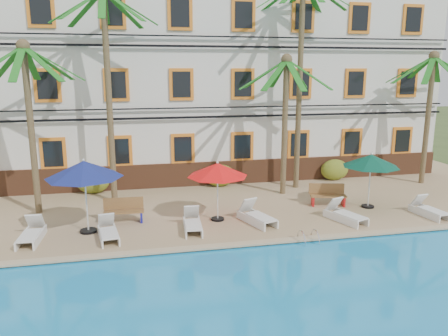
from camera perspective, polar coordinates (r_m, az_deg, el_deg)
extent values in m
plane|color=#384C23|center=(15.73, 3.35, -9.45)|extent=(100.00, 100.00, 0.00)
cube|color=tan|center=(20.28, -0.40, -3.92)|extent=(30.00, 12.00, 0.25)
cube|color=tan|center=(14.82, 4.30, -9.72)|extent=(30.00, 0.35, 0.06)
cube|color=silver|center=(24.36, -2.85, 11.09)|extent=(25.00, 6.00, 10.00)
cube|color=brown|center=(21.93, -1.43, -0.69)|extent=(25.00, 0.12, 1.20)
cube|color=orange|center=(21.61, -21.40, 1.76)|extent=(1.15, 0.10, 1.50)
cube|color=black|center=(21.56, -21.42, 1.73)|extent=(0.85, 0.04, 1.20)
cube|color=orange|center=(21.32, -13.43, 2.15)|extent=(1.15, 0.10, 1.50)
cube|color=black|center=(21.27, -13.43, 2.13)|extent=(0.85, 0.04, 1.20)
cube|color=orange|center=(21.46, -5.40, 2.51)|extent=(1.15, 0.10, 1.50)
cube|color=black|center=(21.41, -5.38, 2.48)|extent=(0.85, 0.04, 1.20)
cube|color=orange|center=(22.00, 2.39, 2.80)|extent=(1.15, 0.10, 1.50)
cube|color=black|center=(21.95, 2.43, 2.78)|extent=(0.85, 0.04, 1.20)
cube|color=orange|center=(22.92, 9.68, 3.04)|extent=(1.15, 0.10, 1.50)
cube|color=black|center=(22.88, 9.73, 3.02)|extent=(0.85, 0.04, 1.20)
cube|color=orange|center=(24.19, 16.31, 3.21)|extent=(1.15, 0.10, 1.50)
cube|color=black|center=(24.15, 16.37, 3.19)|extent=(0.85, 0.04, 1.20)
cube|color=orange|center=(25.74, 22.22, 3.32)|extent=(1.15, 0.10, 1.50)
cube|color=black|center=(25.70, 22.28, 3.30)|extent=(0.85, 0.04, 1.20)
cube|color=orange|center=(21.29, -22.08, 9.97)|extent=(1.15, 0.10, 1.50)
cube|color=black|center=(21.24, -22.10, 9.97)|extent=(0.85, 0.04, 1.20)
cube|color=orange|center=(21.00, -13.87, 10.49)|extent=(1.15, 0.10, 1.50)
cube|color=black|center=(20.95, -13.87, 10.49)|extent=(0.85, 0.04, 1.20)
cube|color=orange|center=(21.13, -5.57, 10.81)|extent=(1.15, 0.10, 1.50)
cube|color=black|center=(21.08, -5.56, 10.80)|extent=(0.85, 0.04, 1.20)
cube|color=orange|center=(21.68, 2.47, 10.90)|extent=(1.15, 0.10, 1.50)
cube|color=black|center=(21.64, 2.50, 10.90)|extent=(0.85, 0.04, 1.20)
cube|color=orange|center=(22.62, 9.98, 10.80)|extent=(1.15, 0.10, 1.50)
cube|color=black|center=(22.58, 10.03, 10.79)|extent=(0.85, 0.04, 1.20)
cube|color=orange|center=(23.90, 16.78, 10.55)|extent=(1.15, 0.10, 1.50)
cube|color=black|center=(23.86, 16.84, 10.54)|extent=(0.85, 0.04, 1.20)
cube|color=orange|center=(25.48, 22.80, 10.21)|extent=(1.15, 0.10, 1.50)
cube|color=black|center=(25.43, 22.87, 10.20)|extent=(0.85, 0.04, 1.20)
cube|color=orange|center=(21.43, -22.82, 18.52)|extent=(1.15, 0.10, 1.50)
cube|color=black|center=(21.38, -22.85, 18.54)|extent=(0.85, 0.04, 1.20)
cube|color=orange|center=(21.14, -14.35, 19.18)|extent=(1.15, 0.10, 1.50)
cube|color=black|center=(21.09, -14.36, 19.20)|extent=(0.85, 0.04, 1.20)
cube|color=orange|center=(21.27, -5.77, 19.45)|extent=(1.15, 0.10, 1.50)
cube|color=black|center=(21.22, -5.75, 19.47)|extent=(0.85, 0.04, 1.20)
cube|color=orange|center=(21.82, 2.55, 19.33)|extent=(1.15, 0.10, 1.50)
cube|color=black|center=(21.77, 2.59, 19.34)|extent=(0.85, 0.04, 1.20)
cube|color=orange|center=(22.75, 10.30, 18.87)|extent=(1.15, 0.10, 1.50)
cube|color=black|center=(22.71, 10.35, 18.89)|extent=(0.85, 0.04, 1.20)
cube|color=orange|center=(24.03, 17.29, 18.18)|extent=(1.15, 0.10, 1.50)
cube|color=black|center=(23.98, 17.35, 18.19)|extent=(0.85, 0.04, 1.20)
cube|color=orange|center=(25.59, 23.44, 17.36)|extent=(1.15, 0.10, 1.50)
cube|color=black|center=(25.55, 23.51, 17.37)|extent=(0.85, 0.04, 1.20)
cube|color=black|center=(21.31, -1.40, 6.70)|extent=(25.00, 0.08, 0.10)
cube|color=black|center=(21.27, -1.41, 7.91)|extent=(25.00, 0.08, 0.06)
cube|color=black|center=(21.23, -1.45, 15.60)|extent=(25.00, 0.08, 0.10)
cube|color=black|center=(21.25, -1.46, 16.81)|extent=(25.00, 0.08, 0.06)
cylinder|color=brown|center=(18.70, -23.85, 4.25)|extent=(0.26, 0.26, 6.56)
sphere|color=brown|center=(18.56, -24.78, 14.30)|extent=(0.50, 0.50, 0.50)
cube|color=#18651A|center=(19.59, -23.93, 12.34)|extent=(0.28, 2.16, 1.31)
cube|color=#18651A|center=(19.45, -26.34, 12.13)|extent=(1.72, 1.72, 1.31)
cube|color=#18651A|center=(17.50, -25.33, 12.30)|extent=(0.28, 2.16, 1.31)
cube|color=#18651A|center=(17.66, -22.66, 12.53)|extent=(1.72, 1.72, 1.31)
cube|color=#18651A|center=(18.35, -21.25, 12.61)|extent=(2.16, 0.28, 1.31)
cube|color=#18651A|center=(19.15, -21.85, 12.53)|extent=(1.72, 1.72, 1.31)
cylinder|color=brown|center=(19.14, -14.78, 8.42)|extent=(0.26, 0.26, 8.77)
cube|color=#18651A|center=(20.32, -15.28, 19.19)|extent=(0.28, 2.16, 1.31)
cube|color=#18651A|center=(20.06, -17.61, 19.15)|extent=(1.72, 1.72, 1.31)
cube|color=#18651A|center=(19.34, -18.80, 19.33)|extent=(2.16, 0.28, 1.31)
cube|color=#18651A|center=(18.56, -18.05, 19.69)|extent=(1.72, 1.72, 1.31)
cube|color=#18651A|center=(18.20, -15.63, 19.99)|extent=(0.28, 2.16, 1.31)
cube|color=#18651A|center=(18.49, -13.08, 20.00)|extent=(1.72, 1.72, 1.31)
cube|color=#18651A|center=(19.24, -12.06, 19.74)|extent=(2.16, 0.28, 1.31)
cube|color=#18651A|center=(19.99, -13.03, 19.42)|extent=(1.72, 1.72, 1.31)
cylinder|color=brown|center=(20.15, 7.92, 5.13)|extent=(0.26, 0.26, 6.13)
sphere|color=brown|center=(19.98, 8.19, 13.87)|extent=(0.50, 0.50, 0.50)
cube|color=#18651A|center=(20.99, 7.11, 12.08)|extent=(0.28, 2.16, 1.31)
cube|color=#18651A|center=(20.45, 5.35, 12.11)|extent=(1.72, 1.72, 1.31)
cube|color=#18651A|center=(19.64, 5.13, 12.09)|extent=(2.16, 0.28, 1.31)
cube|color=#18651A|center=(19.01, 6.74, 12.03)|extent=(1.72, 1.72, 1.31)
cube|color=#18651A|center=(18.98, 9.27, 11.96)|extent=(0.28, 2.16, 1.31)
cube|color=#18651A|center=(19.55, 11.04, 11.91)|extent=(1.72, 1.72, 1.31)
cube|color=#18651A|center=(20.37, 11.03, 11.93)|extent=(2.16, 0.28, 1.31)
cube|color=#18651A|center=(20.96, 9.40, 12.01)|extent=(1.72, 1.72, 1.31)
cylinder|color=brown|center=(21.20, 9.82, 10.23)|extent=(0.26, 0.26, 9.66)
cylinder|color=brown|center=(24.11, 25.03, 5.54)|extent=(0.26, 0.26, 6.33)
sphere|color=brown|center=(23.99, 25.76, 13.04)|extent=(0.50, 0.50, 0.50)
cube|color=#18651A|center=(24.85, 24.09, 11.65)|extent=(0.28, 2.16, 1.31)
cube|color=#18651A|center=(24.15, 23.05, 11.74)|extent=(1.72, 1.72, 1.31)
cube|color=#18651A|center=(23.35, 23.48, 11.71)|extent=(2.16, 0.28, 1.31)
cube|color=#18651A|center=(22.92, 25.23, 11.55)|extent=(1.72, 1.72, 1.31)
cube|color=#18651A|center=(23.14, 27.23, 11.36)|extent=(0.28, 2.16, 1.31)
cube|color=#18651A|center=(25.04, 25.95, 11.48)|extent=(1.72, 1.72, 1.31)
ellipsoid|color=#1B5A19|center=(21.34, -16.74, -1.75)|extent=(1.50, 0.90, 1.10)
ellipsoid|color=#1B5A19|center=(21.67, -0.53, -0.98)|extent=(1.50, 0.90, 1.10)
ellipsoid|color=#1B5A19|center=(23.65, 14.24, -0.21)|extent=(1.50, 0.90, 1.10)
cylinder|color=black|center=(16.51, -17.28, -7.84)|extent=(0.60, 0.60, 0.09)
cylinder|color=silver|center=(16.13, -17.57, -3.68)|extent=(0.06, 0.06, 2.58)
cone|color=navy|center=(15.88, -17.81, -0.15)|extent=(2.69, 2.69, 0.59)
sphere|color=silver|center=(15.82, -17.89, 0.99)|extent=(0.10, 0.10, 0.10)
cylinder|color=black|center=(17.00, -0.84, -6.67)|extent=(0.52, 0.52, 0.07)
cylinder|color=silver|center=(16.67, -0.85, -3.17)|extent=(0.06, 0.06, 2.23)
cone|color=red|center=(16.46, -0.86, -0.22)|extent=(2.32, 2.32, 0.51)
sphere|color=silver|center=(16.40, -0.86, 0.73)|extent=(0.10, 0.10, 0.10)
cylinder|color=black|center=(19.49, 18.25, -4.77)|extent=(0.53, 0.53, 0.08)
cylinder|color=silver|center=(19.21, 18.48, -1.67)|extent=(0.06, 0.06, 2.25)
cone|color=#074331|center=(19.01, 18.66, 0.93)|extent=(2.34, 2.34, 0.52)
sphere|color=silver|center=(18.96, 18.72, 1.76)|extent=(0.10, 0.10, 0.10)
cube|color=silver|center=(16.03, -24.11, -8.05)|extent=(0.63, 1.24, 0.06)
cube|color=silver|center=(16.72, -23.43, -6.36)|extent=(0.59, 0.48, 0.61)
cube|color=silver|center=(16.37, -24.80, -8.29)|extent=(0.16, 1.73, 0.28)
cube|color=silver|center=(16.22, -22.88, -8.30)|extent=(0.16, 1.73, 0.28)
cube|color=silver|center=(15.39, -14.80, -8.23)|extent=(0.70, 1.24, 0.05)
cube|color=silver|center=(16.08, -15.14, -6.55)|extent=(0.60, 0.51, 0.58)
cube|color=silver|center=(15.63, -15.85, -8.56)|extent=(0.29, 1.66, 0.27)
cube|color=silver|center=(15.67, -13.86, -8.38)|extent=(0.29, 1.66, 0.27)
cube|color=silver|center=(15.67, -4.06, -7.41)|extent=(0.63, 1.23, 0.06)
cube|color=silver|center=(16.38, -4.29, -5.72)|extent=(0.58, 0.48, 0.60)
cube|color=silver|center=(15.92, -5.12, -7.70)|extent=(0.17, 1.71, 0.28)
cube|color=silver|center=(15.96, -3.12, -7.62)|extent=(0.17, 1.71, 0.28)
cube|color=silver|center=(16.43, 4.84, -6.38)|extent=(0.98, 1.41, 0.06)
cube|color=silver|center=(17.05, 3.10, -4.83)|extent=(0.72, 0.64, 0.64)
cube|color=silver|center=(16.51, 3.48, -6.88)|extent=(0.65, 1.75, 0.30)
cube|color=silver|center=(16.84, 5.16, -6.51)|extent=(0.65, 1.75, 0.30)
cube|color=silver|center=(17.26, 16.18, -5.95)|extent=(0.96, 1.36, 0.06)
cube|color=silver|center=(17.74, 14.17, -4.57)|extent=(0.69, 0.62, 0.62)
cube|color=silver|center=(17.26, 14.91, -6.44)|extent=(0.65, 1.69, 0.29)
cube|color=silver|center=(17.66, 16.20, -6.08)|extent=(0.65, 1.69, 0.29)
cube|color=silver|center=(19.03, 25.69, -5.04)|extent=(0.68, 1.22, 0.05)
cube|color=silver|center=(19.52, 24.10, -3.83)|extent=(0.59, 0.49, 0.58)
cube|color=silver|center=(19.04, 24.60, -5.41)|extent=(0.26, 1.65, 0.27)
cube|color=silver|center=(19.41, 25.76, -5.19)|extent=(0.26, 1.65, 0.27)
cube|color=olive|center=(17.02, -12.96, -5.58)|extent=(1.51, 0.50, 0.06)
cube|color=olive|center=(17.15, -12.98, -4.50)|extent=(1.50, 0.11, 0.45)
cube|color=navy|center=(17.14, -15.11, -6.38)|extent=(0.09, 0.45, 0.40)
cube|color=navy|center=(17.07, -10.73, -6.24)|extent=(0.09, 0.45, 0.40)
cube|color=olive|center=(19.14, 13.47, -3.57)|extent=(1.57, 0.82, 0.06)
cube|color=olive|center=(19.27, 13.39, -2.61)|extent=(1.47, 0.44, 0.45)
cube|color=#B11415|center=(19.09, 11.51, -4.23)|extent=(0.19, 0.46, 0.40)
cube|color=#B11415|center=(19.34, 15.33, -4.21)|extent=(0.19, 0.46, 0.40)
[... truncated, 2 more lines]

